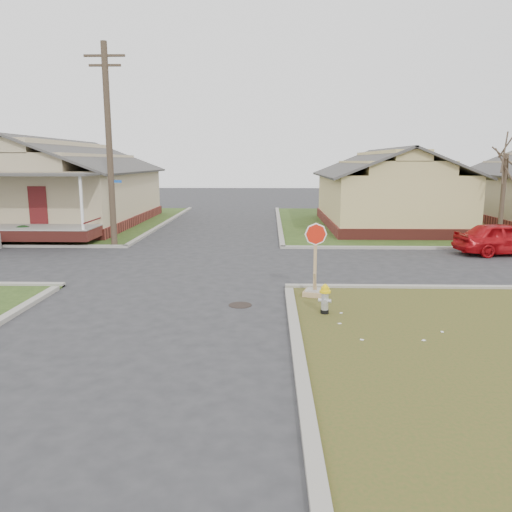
{
  "coord_description": "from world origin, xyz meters",
  "views": [
    {
      "loc": [
        3.0,
        -13.74,
        3.92
      ],
      "look_at": [
        2.6,
        1.0,
        1.1
      ],
      "focal_mm": 35.0,
      "sensor_mm": 36.0,
      "label": 1
    }
  ],
  "objects_px": {
    "stop_sign": "(315,280)",
    "red_sedan": "(504,239)",
    "fire_hydrant": "(325,297)",
    "utility_pole": "(109,144)"
  },
  "relations": [
    {
      "from": "utility_pole",
      "to": "stop_sign",
      "type": "xyz_separation_m",
      "value": [
        8.52,
        -8.5,
        -4.15
      ]
    },
    {
      "from": "utility_pole",
      "to": "red_sedan",
      "type": "relative_size",
      "value": 2.24
    },
    {
      "from": "utility_pole",
      "to": "fire_hydrant",
      "type": "xyz_separation_m",
      "value": [
        8.63,
        -10.23,
        -4.18
      ]
    },
    {
      "from": "fire_hydrant",
      "to": "red_sedan",
      "type": "bearing_deg",
      "value": 62.84
    },
    {
      "from": "utility_pole",
      "to": "red_sedan",
      "type": "bearing_deg",
      "value": -5.01
    },
    {
      "from": "fire_hydrant",
      "to": "stop_sign",
      "type": "relative_size",
      "value": 0.36
    },
    {
      "from": "stop_sign",
      "to": "fire_hydrant",
      "type": "bearing_deg",
      "value": -69.95
    },
    {
      "from": "stop_sign",
      "to": "red_sedan",
      "type": "relative_size",
      "value": 0.53
    },
    {
      "from": "fire_hydrant",
      "to": "utility_pole",
      "type": "bearing_deg",
      "value": 147.15
    },
    {
      "from": "fire_hydrant",
      "to": "red_sedan",
      "type": "height_order",
      "value": "red_sedan"
    }
  ]
}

